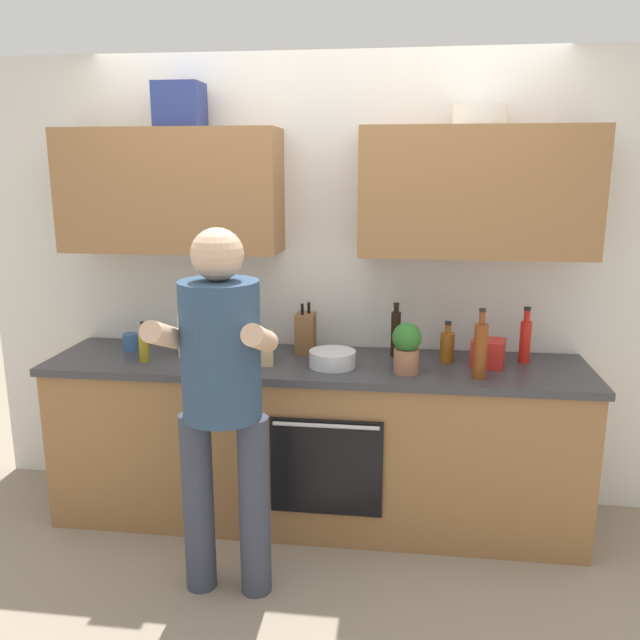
{
  "coord_description": "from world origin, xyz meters",
  "views": [
    {
      "loc": [
        0.45,
        -3.26,
        1.9
      ],
      "look_at": [
        0.04,
        -0.1,
        1.15
      ],
      "focal_mm": 36.59,
      "sensor_mm": 36.0,
      "label": 1
    }
  ],
  "objects_px": {
    "bottle_vinegar": "(480,349)",
    "mixing_bowl": "(333,359)",
    "bottle_hotsauce": "(525,339)",
    "cup_tea": "(131,342)",
    "grocery_bag_bread": "(253,348)",
    "bottle_soy": "(396,333)",
    "grocery_bag_produce": "(202,333)",
    "bottle_oil": "(144,346)",
    "grocery_bag_crisps": "(488,353)",
    "bottle_syrup": "(447,346)",
    "person_standing": "(222,387)",
    "potted_herb": "(407,347)",
    "knife_block": "(306,333)"
  },
  "relations": [
    {
      "from": "mixing_bowl",
      "to": "grocery_bag_crisps",
      "type": "height_order",
      "value": "grocery_bag_crisps"
    },
    {
      "from": "grocery_bag_crisps",
      "to": "bottle_syrup",
      "type": "bearing_deg",
      "value": 166.21
    },
    {
      "from": "bottle_oil",
      "to": "grocery_bag_crisps",
      "type": "relative_size",
      "value": 1.34
    },
    {
      "from": "bottle_vinegar",
      "to": "mixing_bowl",
      "type": "bearing_deg",
      "value": 172.37
    },
    {
      "from": "person_standing",
      "to": "grocery_bag_produce",
      "type": "xyz_separation_m",
      "value": [
        -0.32,
        0.74,
        0.04
      ]
    },
    {
      "from": "bottle_oil",
      "to": "bottle_vinegar",
      "type": "relative_size",
      "value": 0.62
    },
    {
      "from": "bottle_hotsauce",
      "to": "grocery_bag_crisps",
      "type": "xyz_separation_m",
      "value": [
        -0.2,
        -0.1,
        -0.05
      ]
    },
    {
      "from": "potted_herb",
      "to": "bottle_soy",
      "type": "bearing_deg",
      "value": 101.35
    },
    {
      "from": "person_standing",
      "to": "mixing_bowl",
      "type": "bearing_deg",
      "value": 56.28
    },
    {
      "from": "cup_tea",
      "to": "mixing_bowl",
      "type": "bearing_deg",
      "value": -7.73
    },
    {
      "from": "bottle_oil",
      "to": "potted_herb",
      "type": "bearing_deg",
      "value": -0.94
    },
    {
      "from": "grocery_bag_produce",
      "to": "person_standing",
      "type": "bearing_deg",
      "value": -66.85
    },
    {
      "from": "potted_herb",
      "to": "grocery_bag_crisps",
      "type": "distance_m",
      "value": 0.45
    },
    {
      "from": "bottle_soy",
      "to": "bottle_hotsauce",
      "type": "bearing_deg",
      "value": -2.36
    },
    {
      "from": "knife_block",
      "to": "grocery_bag_crisps",
      "type": "height_order",
      "value": "knife_block"
    },
    {
      "from": "bottle_hotsauce",
      "to": "bottle_syrup",
      "type": "height_order",
      "value": "bottle_hotsauce"
    },
    {
      "from": "bottle_soy",
      "to": "grocery_bag_produce",
      "type": "xyz_separation_m",
      "value": [
        -1.04,
        -0.11,
        -0.01
      ]
    },
    {
      "from": "person_standing",
      "to": "bottle_syrup",
      "type": "relative_size",
      "value": 7.62
    },
    {
      "from": "bottle_soy",
      "to": "grocery_bag_crisps",
      "type": "bearing_deg",
      "value": -14.7
    },
    {
      "from": "mixing_bowl",
      "to": "bottle_syrup",
      "type": "bearing_deg",
      "value": 14.79
    },
    {
      "from": "person_standing",
      "to": "mixing_bowl",
      "type": "height_order",
      "value": "person_standing"
    },
    {
      "from": "potted_herb",
      "to": "cup_tea",
      "type": "bearing_deg",
      "value": 171.91
    },
    {
      "from": "bottle_hotsauce",
      "to": "bottle_oil",
      "type": "bearing_deg",
      "value": -173.11
    },
    {
      "from": "bottle_syrup",
      "to": "grocery_bag_bread",
      "type": "bearing_deg",
      "value": -171.28
    },
    {
      "from": "bottle_syrup",
      "to": "cup_tea",
      "type": "relative_size",
      "value": 2.29
    },
    {
      "from": "person_standing",
      "to": "potted_herb",
      "type": "relative_size",
      "value": 6.51
    },
    {
      "from": "person_standing",
      "to": "grocery_bag_produce",
      "type": "height_order",
      "value": "person_standing"
    },
    {
      "from": "bottle_vinegar",
      "to": "grocery_bag_bread",
      "type": "relative_size",
      "value": 1.66
    },
    {
      "from": "knife_block",
      "to": "potted_herb",
      "type": "bearing_deg",
      "value": -27.85
    },
    {
      "from": "grocery_bag_crisps",
      "to": "grocery_bag_produce",
      "type": "bearing_deg",
      "value": 179.37
    },
    {
      "from": "grocery_bag_produce",
      "to": "potted_herb",
      "type": "bearing_deg",
      "value": -9.4
    },
    {
      "from": "potted_herb",
      "to": "person_standing",
      "type": "bearing_deg",
      "value": -144.77
    },
    {
      "from": "bottle_hotsauce",
      "to": "grocery_bag_bread",
      "type": "relative_size",
      "value": 1.42
    },
    {
      "from": "bottle_soy",
      "to": "potted_herb",
      "type": "xyz_separation_m",
      "value": [
        0.06,
        -0.29,
        0.0
      ]
    },
    {
      "from": "bottle_vinegar",
      "to": "bottle_oil",
      "type": "bearing_deg",
      "value": 178.03
    },
    {
      "from": "knife_block",
      "to": "grocery_bag_crisps",
      "type": "xyz_separation_m",
      "value": [
        0.97,
        -0.12,
        -0.04
      ]
    },
    {
      "from": "grocery_bag_bread",
      "to": "bottle_syrup",
      "type": "bearing_deg",
      "value": 8.72
    },
    {
      "from": "bottle_hotsauce",
      "to": "grocery_bag_bread",
      "type": "bearing_deg",
      "value": -171.88
    },
    {
      "from": "mixing_bowl",
      "to": "potted_herb",
      "type": "xyz_separation_m",
      "value": [
        0.38,
        -0.06,
        0.09
      ]
    },
    {
      "from": "person_standing",
      "to": "cup_tea",
      "type": "distance_m",
      "value": 1.07
    },
    {
      "from": "mixing_bowl",
      "to": "bottle_vinegar",
      "type": "bearing_deg",
      "value": -7.63
    },
    {
      "from": "person_standing",
      "to": "mixing_bowl",
      "type": "distance_m",
      "value": 0.74
    },
    {
      "from": "bottle_vinegar",
      "to": "grocery_bag_bread",
      "type": "bearing_deg",
      "value": 175.08
    },
    {
      "from": "cup_tea",
      "to": "bottle_oil",
      "type": "bearing_deg",
      "value": -51.3
    },
    {
      "from": "bottle_hotsauce",
      "to": "mixing_bowl",
      "type": "relative_size",
      "value": 1.23
    },
    {
      "from": "bottle_syrup",
      "to": "bottle_hotsauce",
      "type": "bearing_deg",
      "value": 6.61
    },
    {
      "from": "bottle_hotsauce",
      "to": "cup_tea",
      "type": "bearing_deg",
      "value": -178.79
    },
    {
      "from": "mixing_bowl",
      "to": "grocery_bag_crisps",
      "type": "bearing_deg",
      "value": 7.54
    },
    {
      "from": "bottle_soy",
      "to": "bottle_syrup",
      "type": "relative_size",
      "value": 1.35
    },
    {
      "from": "person_standing",
      "to": "bottle_hotsauce",
      "type": "bearing_deg",
      "value": 30.27
    }
  ]
}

